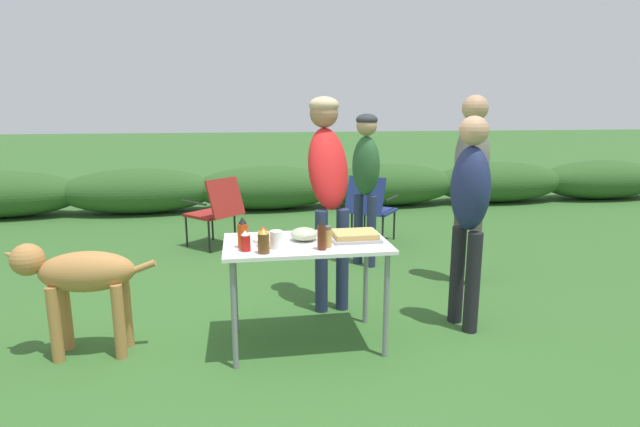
{
  "coord_description": "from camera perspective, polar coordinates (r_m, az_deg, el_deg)",
  "views": [
    {
      "loc": [
        -0.42,
        -3.22,
        1.63
      ],
      "look_at": [
        0.13,
        0.19,
        0.89
      ],
      "focal_mm": 28.0,
      "sensor_mm": 36.0,
      "label": 1
    }
  ],
  "objects": [
    {
      "name": "mustard_bottle",
      "position": [
        3.25,
        -6.48,
        -2.7
      ],
      "size": [
        0.06,
        0.06,
        0.13
      ],
      "color": "yellow",
      "rests_on": "folding_table"
    },
    {
      "name": "standing_person_with_beanie",
      "position": [
        3.75,
        16.7,
        1.14
      ],
      "size": [
        0.3,
        0.38,
        1.57
      ],
      "rotation": [
        0.0,
        0.0,
        -1.38
      ],
      "color": "black",
      "rests_on": "ground"
    },
    {
      "name": "shrub_hedge",
      "position": [
        8.11,
        -6.01,
        2.93
      ],
      "size": [
        14.4,
        0.9,
        0.7
      ],
      "color": "#2D5623",
      "rests_on": "ground"
    },
    {
      "name": "ground_plane",
      "position": [
        3.63,
        -1.53,
        -14.57
      ],
      "size": [
        60.0,
        60.0,
        0.0
      ],
      "primitive_type": "plane",
      "color": "#336028"
    },
    {
      "name": "camp_chair_near_hedge",
      "position": [
        6.02,
        5.77,
        0.9
      ],
      "size": [
        0.72,
        0.75,
        0.83
      ],
      "rotation": [
        0.0,
        0.0,
        -0.65
      ],
      "color": "navy",
      "rests_on": "ground"
    },
    {
      "name": "plate_stack",
      "position": [
        3.41,
        -5.76,
        -2.9
      ],
      "size": [
        0.24,
        0.24,
        0.02
      ],
      "primitive_type": "cylinder",
      "color": "white",
      "rests_on": "folding_table"
    },
    {
      "name": "mixing_bowl",
      "position": [
        3.39,
        -1.82,
        -2.36
      ],
      "size": [
        0.19,
        0.19,
        0.09
      ],
      "primitive_type": "ellipsoid",
      "color": "#ADBC99",
      "rests_on": "folding_table"
    },
    {
      "name": "ketchup_bottle",
      "position": [
        3.17,
        -8.51,
        -3.16
      ],
      "size": [
        0.06,
        0.06,
        0.13
      ],
      "color": "red",
      "rests_on": "folding_table"
    },
    {
      "name": "dog",
      "position": [
        3.64,
        -25.86,
        -6.62
      ],
      "size": [
        0.96,
        0.3,
        0.78
      ],
      "rotation": [
        0.0,
        0.0,
        1.53
      ],
      "color": "#B27A42",
      "rests_on": "ground"
    },
    {
      "name": "hot_sauce_bottle",
      "position": [
        3.23,
        -8.81,
        -2.24
      ],
      "size": [
        0.07,
        0.07,
        0.2
      ],
      "color": "#CC4214",
      "rests_on": "folding_table"
    },
    {
      "name": "camp_chair_green_behind_table",
      "position": [
        5.94,
        -11.8,
        0.56
      ],
      "size": [
        0.74,
        0.74,
        0.83
      ],
      "rotation": [
        0.0,
        0.0,
        0.77
      ],
      "color": "maroon",
      "rests_on": "ground"
    },
    {
      "name": "spice_jar",
      "position": [
        3.22,
        0.74,
        -2.69
      ],
      "size": [
        0.07,
        0.07,
        0.14
      ],
      "color": "#B2893D",
      "rests_on": "folding_table"
    },
    {
      "name": "standing_person_in_gray_fleece",
      "position": [
        4.0,
        0.9,
        4.64
      ],
      "size": [
        0.36,
        0.5,
        1.71
      ],
      "rotation": [
        0.0,
        0.0,
        0.1
      ],
      "color": "#232D4C",
      "rests_on": "ground"
    },
    {
      "name": "paper_cup_stack",
      "position": [
        3.2,
        -5.03,
        -3.0
      ],
      "size": [
        0.08,
        0.08,
        0.12
      ],
      "primitive_type": "cylinder",
      "color": "white",
      "rests_on": "folding_table"
    },
    {
      "name": "food_tray",
      "position": [
        3.42,
        4.0,
        -2.56
      ],
      "size": [
        0.33,
        0.27,
        0.06
      ],
      "color": "#9E9EA3",
      "rests_on": "folding_table"
    },
    {
      "name": "beer_bottle",
      "position": [
        3.1,
        -6.47,
        -3.17
      ],
      "size": [
        0.07,
        0.07,
        0.16
      ],
      "color": "brown",
      "rests_on": "folding_table"
    },
    {
      "name": "standing_person_in_olive_jacket",
      "position": [
        4.73,
        16.89,
        4.69
      ],
      "size": [
        0.37,
        0.41,
        1.73
      ],
      "rotation": [
        0.0,
        0.0,
        -1.13
      ],
      "color": "#4C473D",
      "rests_on": "ground"
    },
    {
      "name": "standing_person_in_red_jacket",
      "position": [
        5.09,
        5.26,
        4.86
      ],
      "size": [
        0.36,
        0.38,
        1.57
      ],
      "rotation": [
        0.0,
        0.0,
        -0.9
      ],
      "color": "#232D4C",
      "rests_on": "ground"
    },
    {
      "name": "bbq_sauce_bottle",
      "position": [
        3.16,
        0.2,
        -2.45
      ],
      "size": [
        0.06,
        0.06,
        0.2
      ],
      "color": "#562314",
      "rests_on": "folding_table"
    },
    {
      "name": "folding_table",
      "position": [
        3.39,
        -1.6,
        -4.49
      ],
      "size": [
        1.1,
        0.64,
        0.74
      ],
      "color": "white",
      "rests_on": "ground"
    }
  ]
}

